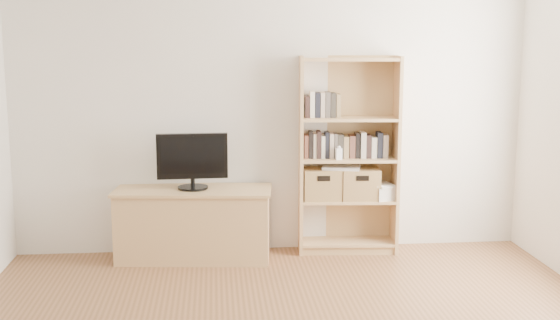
{
  "coord_description": "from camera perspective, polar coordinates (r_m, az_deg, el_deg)",
  "views": [
    {
      "loc": [
        -0.51,
        -3.61,
        1.9
      ],
      "look_at": [
        0.02,
        1.9,
        0.92
      ],
      "focal_mm": 45.0,
      "sensor_mm": 36.0,
      "label": 1
    }
  ],
  "objects": [
    {
      "name": "books_row_upper",
      "position": [
        6.09,
        3.84,
        4.45
      ],
      "size": [
        0.4,
        0.17,
        0.2
      ],
      "primitive_type": "cube",
      "rotation": [
        0.0,
        0.0,
        -0.07
      ],
      "color": "brown",
      "rests_on": "bookshelf"
    },
    {
      "name": "tv_stand",
      "position": [
        6.08,
        -7.02,
        -5.28
      ],
      "size": [
        1.33,
        0.61,
        0.59
      ],
      "primitive_type": "cube",
      "rotation": [
        0.0,
        0.0,
        -0.1
      ],
      "color": "tan",
      "rests_on": "floor"
    },
    {
      "name": "television",
      "position": [
        5.96,
        -7.14,
        -0.12
      ],
      "size": [
        0.6,
        0.07,
        0.47
      ],
      "primitive_type": "cube",
      "rotation": [
        0.0,
        0.0,
        0.04
      ],
      "color": "black",
      "rests_on": "tv_stand"
    },
    {
      "name": "basket_right",
      "position": [
        6.21,
        6.53,
        -1.91
      ],
      "size": [
        0.34,
        0.29,
        0.27
      ],
      "primitive_type": "cube",
      "rotation": [
        0.0,
        0.0,
        -0.06
      ],
      "color": "olive",
      "rests_on": "bookshelf"
    },
    {
      "name": "baby_monitor",
      "position": [
        6.04,
        4.8,
        0.49
      ],
      "size": [
        0.06,
        0.04,
        0.1
      ],
      "primitive_type": "cube",
      "rotation": [
        0.0,
        0.0,
        0.16
      ],
      "color": "white",
      "rests_on": "bookshelf"
    },
    {
      "name": "back_wall",
      "position": [
        6.16,
        -0.67,
        4.5
      ],
      "size": [
        4.5,
        0.02,
        2.6
      ],
      "primitive_type": "cube",
      "color": "white",
      "rests_on": "floor"
    },
    {
      "name": "books_row_mid",
      "position": [
        6.16,
        5.58,
        1.15
      ],
      "size": [
        0.77,
        0.17,
        0.21
      ],
      "primitive_type": "cube",
      "rotation": [
        0.0,
        0.0,
        -0.03
      ],
      "color": "brown",
      "rests_on": "bookshelf"
    },
    {
      "name": "basket_left",
      "position": [
        6.17,
        3.43,
        -1.94
      ],
      "size": [
        0.34,
        0.28,
        0.27
      ],
      "primitive_type": "cube",
      "rotation": [
        0.0,
        0.0,
        -0.04
      ],
      "color": "olive",
      "rests_on": "bookshelf"
    },
    {
      "name": "laptop",
      "position": [
        6.16,
        5.02,
        -0.59
      ],
      "size": [
        0.36,
        0.3,
        0.03
      ],
      "primitive_type": "cube",
      "rotation": [
        0.0,
        0.0,
        -0.26
      ],
      "color": "white",
      "rests_on": "basket_left"
    },
    {
      "name": "magazine_stack",
      "position": [
        6.26,
        8.26,
        -2.59
      ],
      "size": [
        0.23,
        0.28,
        0.11
      ],
      "primitive_type": "cube",
      "rotation": [
        0.0,
        0.0,
        0.24
      ],
      "color": "silver",
      "rests_on": "bookshelf"
    },
    {
      "name": "bookshelf",
      "position": [
        6.15,
        5.59,
        0.36
      ],
      "size": [
        0.88,
        0.37,
        1.73
      ],
      "primitive_type": "cube",
      "rotation": [
        0.0,
        0.0,
        -0.07
      ],
      "color": "tan",
      "rests_on": "floor"
    }
  ]
}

